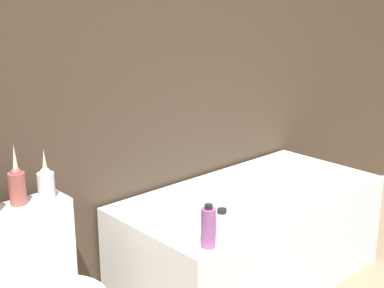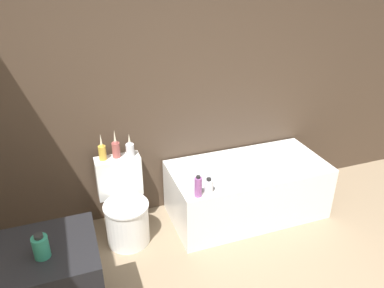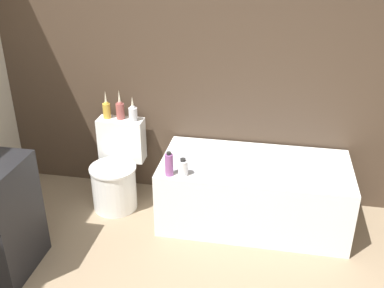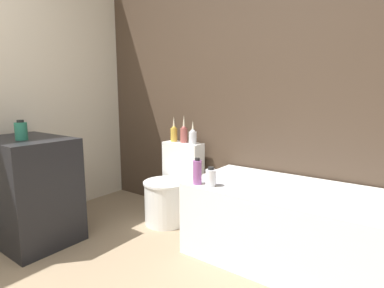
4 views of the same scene
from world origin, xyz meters
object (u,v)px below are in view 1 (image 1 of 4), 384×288
(vase_bronze, at_px, (46,182))
(bathtub, at_px, (250,236))
(vase_silver, at_px, (17,184))
(shampoo_bottle_short, at_px, (222,225))
(shampoo_bottle_tall, at_px, (208,227))

(vase_bronze, bearing_deg, bathtub, -12.80)
(vase_silver, bearing_deg, shampoo_bottle_short, -39.63)
(vase_silver, distance_m, shampoo_bottle_short, 0.90)
(vase_silver, xyz_separation_m, vase_bronze, (0.12, -0.02, -0.01))
(vase_silver, bearing_deg, bathtub, -12.45)
(shampoo_bottle_tall, bearing_deg, shampoo_bottle_short, 11.32)
(shampoo_bottle_tall, bearing_deg, bathtub, 26.02)
(bathtub, bearing_deg, vase_bronze, 167.20)
(shampoo_bottle_short, bearing_deg, shampoo_bottle_tall, -168.68)
(vase_bronze, bearing_deg, shampoo_bottle_tall, -51.21)
(bathtub, height_order, shampoo_bottle_tall, shampoo_bottle_tall)
(bathtub, relative_size, shampoo_bottle_short, 10.86)
(bathtub, bearing_deg, shampoo_bottle_tall, -153.98)
(vase_bronze, bearing_deg, vase_silver, 170.66)
(shampoo_bottle_short, bearing_deg, vase_silver, 140.37)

